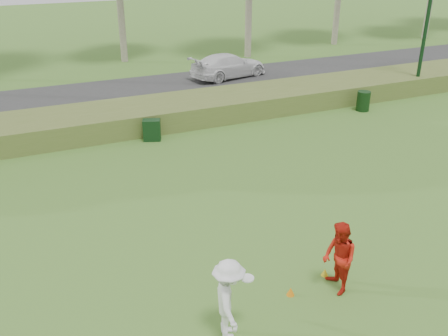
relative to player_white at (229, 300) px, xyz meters
name	(u,v)px	position (x,y,z in m)	size (l,w,h in m)	color
ground	(294,284)	(2.06, 0.86, -0.89)	(120.00, 120.00, 0.00)	#3A6B23
reed_strip	(148,115)	(2.06, 12.86, -0.44)	(80.00, 3.00, 0.90)	#4E6327
park_road	(122,94)	(2.06, 17.86, -0.86)	(80.00, 6.00, 0.06)	#2D2D2D
player_white	(229,300)	(0.00, 0.00, 0.00)	(1.00, 1.28, 1.77)	white
player_red	(339,258)	(2.84, 0.30, -0.02)	(0.84, 0.65, 1.73)	red
cone_orange	(291,291)	(1.79, 0.55, -0.79)	(0.18, 0.18, 0.20)	orange
cone_yellow	(325,272)	(2.91, 0.84, -0.79)	(0.17, 0.17, 0.19)	gold
utility_cabinet	(152,130)	(1.67, 11.03, -0.46)	(0.68, 0.43, 0.85)	black
trash_bin	(363,101)	(11.75, 10.69, -0.43)	(0.61, 0.61, 0.91)	black
car_right	(229,66)	(8.49, 18.67, -0.16)	(1.87, 4.61, 1.34)	white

